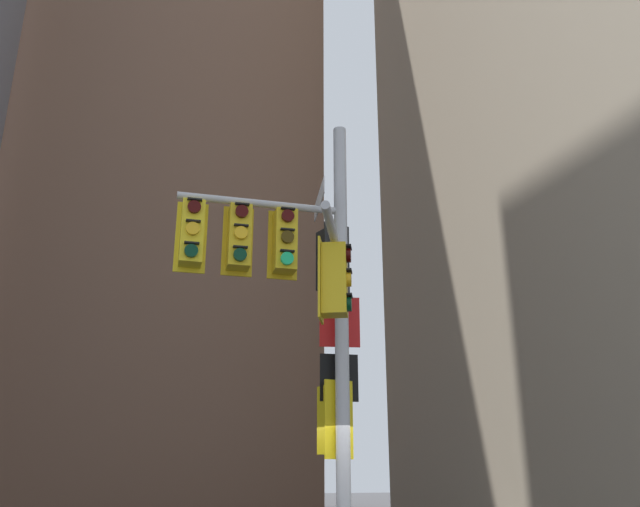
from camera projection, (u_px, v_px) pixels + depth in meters
name	position (u px, v px, depth m)	size (l,w,h in m)	color
building_mid_block	(158.00, 123.00, 37.65)	(15.09, 15.09, 42.45)	brown
signal_pole_assembly	(302.00, 298.00, 9.85)	(2.98, 2.93, 7.41)	#B2B2B5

